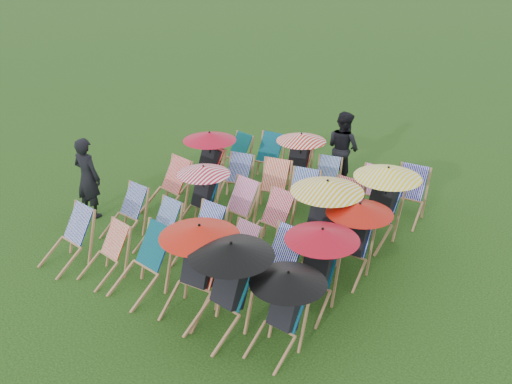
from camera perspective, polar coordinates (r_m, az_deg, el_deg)
The scene contains 33 objects.
ground at distance 10.47m, azimuth -0.77°, elevation -4.89°, with size 100.00×100.00×0.00m, color black.
deckchair_0 at distance 10.09m, azimuth -18.43°, elevation -4.46°, with size 0.74×0.95×0.96m.
deckchair_1 at distance 9.58m, azimuth -14.96°, elevation -5.97°, with size 0.69×0.87×0.86m.
deckchair_2 at distance 9.02m, azimuth -11.45°, elevation -7.03°, with size 0.81×1.04×1.03m.
deckchair_3 at distance 8.40m, azimuth -6.19°, elevation -7.50°, with size 1.17×1.24×1.39m.
deckchair_4 at distance 7.95m, azimuth -3.22°, elevation -9.42°, with size 1.18×1.26×1.40m.
deckchair_5 at distance 7.67m, azimuth 2.49°, elevation -11.80°, with size 1.03×1.08×1.22m.
deckchair_6 at distance 10.72m, azimuth -13.04°, elevation -2.10°, with size 0.66×0.87×0.90m.
deckchair_7 at distance 10.13m, azimuth -9.79°, elevation -3.60°, with size 0.66×0.86×0.87m.
deckchair_8 at distance 9.67m, azimuth -5.69°, elevation -4.52°, with size 0.68×0.92×0.95m.
deckchair_9 at distance 9.18m, azimuth -2.26°, elevation -6.38°, with size 0.71×0.90×0.90m.
deckchair_10 at distance 8.84m, azimuth 1.92°, elevation -7.35°, with size 0.78×0.99×1.00m.
deckchair_11 at distance 8.48m, azimuth 5.94°, elevation -7.55°, with size 1.10×1.16×1.30m.
deckchair_12 at distance 11.44m, azimuth -9.02°, elevation 0.43°, with size 0.83×1.05×1.03m.
deckchair_13 at distance 10.80m, azimuth -5.67°, elevation -0.25°, with size 1.00×1.06×1.19m.
deckchair_14 at distance 10.50m, azimuth -2.32°, elevation -1.78°, with size 0.77×0.98×0.98m.
deckchair_15 at distance 10.09m, azimuth 1.28°, elevation -3.02°, with size 0.75×0.96×0.96m.
deckchair_16 at distance 9.63m, azimuth 6.37°, elevation -2.73°, with size 1.22×1.29×1.45m.
deckchair_17 at distance 9.31m, azimuth 9.63°, elevation -4.64°, with size 1.07×1.13×1.28m.
deckchair_18 at distance 12.13m, azimuth -5.08°, elevation 3.11°, with size 1.12×1.20×1.33m.
deckchair_19 at distance 11.77m, azimuth -2.18°, elevation 1.18°, with size 0.74×0.93×0.92m.
deckchair_20 at distance 11.31m, azimuth 1.47°, elevation 0.32°, with size 0.81×1.00×0.97m.
deckchair_21 at distance 10.99m, azimuth 4.38°, elevation -0.63°, with size 0.77×0.96×0.94m.
deckchair_22 at distance 10.55m, azimuth 8.28°, elevation -1.86°, with size 0.68×0.94×0.99m.
deckchair_23 at distance 10.38m, azimuth 12.25°, elevation -1.10°, with size 1.19×1.26×1.42m.
deckchair_24 at distance 13.00m, azimuth -2.37°, elevation 3.59°, with size 0.76×0.94×0.91m.
deckchair_25 at distance 12.67m, azimuth 0.77°, elevation 3.26°, with size 0.69×0.95×1.01m.
deckchair_26 at distance 12.22m, azimuth 4.14°, elevation 3.12°, with size 1.06×1.15×1.26m.
deckchair_27 at distance 11.92m, azimuth 6.91°, elevation 1.13°, with size 0.70×0.87×0.84m.
deckchair_28 at distance 11.51m, azimuth 11.01°, elevation 0.02°, with size 0.62×0.84×0.88m.
deckchair_29 at distance 11.39m, azimuth 14.87°, elevation -0.37°, with size 0.71×0.95×0.99m.
person_left at distance 11.47m, azimuth -16.49°, elevation 1.38°, with size 0.59×0.39×1.62m, color black.
person_rear at distance 12.61m, azimuth 8.70°, elevation 4.38°, with size 0.80×0.62×1.64m, color black.
Camera 1 is at (5.15, -7.44, 5.27)m, focal length 40.00 mm.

